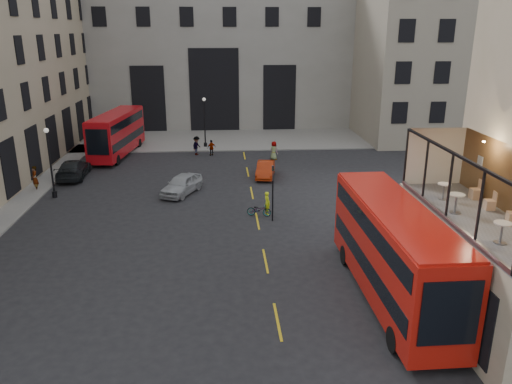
{
  "coord_description": "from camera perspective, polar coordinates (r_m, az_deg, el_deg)",
  "views": [
    {
      "loc": [
        -4.29,
        -18.85,
        12.21
      ],
      "look_at": [
        -2.3,
        9.11,
        3.0
      ],
      "focal_mm": 35.0,
      "sensor_mm": 36.0,
      "label": 1
    }
  ],
  "objects": [
    {
      "name": "bus_near",
      "position": [
        23.93,
        15.4,
        -6.19
      ],
      "size": [
        2.77,
        11.6,
        4.62
      ],
      "color": "#AA140B",
      "rests_on": "ground"
    },
    {
      "name": "cafe_chair_d",
      "position": [
        25.5,
        23.83,
        -0.12
      ],
      "size": [
        0.46,
        0.46,
        0.92
      ],
      "color": "tan",
      "rests_on": "cafe_floor"
    },
    {
      "name": "car_c",
      "position": [
        45.5,
        -20.16,
        2.5
      ],
      "size": [
        2.43,
        5.41,
        1.54
      ],
      "primitive_type": "imported",
      "rotation": [
        0.0,
        0.0,
        3.19
      ],
      "color": "black",
      "rests_on": "ground"
    },
    {
      "name": "cafe_floor",
      "position": [
        23.03,
        24.2,
        -2.91
      ],
      "size": [
        3.0,
        10.0,
        0.1
      ],
      "primitive_type": "cube",
      "color": "slate",
      "rests_on": "host_frontage"
    },
    {
      "name": "pavement_far",
      "position": [
        58.16,
        -5.69,
        6.04
      ],
      "size": [
        40.0,
        12.0,
        0.12
      ],
      "primitive_type": "cube",
      "color": "slate",
      "rests_on": "ground"
    },
    {
      "name": "pedestrian_d",
      "position": [
        48.69,
        2.05,
        4.76
      ],
      "size": [
        1.03,
        1.04,
        1.82
      ],
      "primitive_type": "imported",
      "rotation": [
        0.0,
        0.0,
        2.33
      ],
      "color": "gray",
      "rests_on": "ground"
    },
    {
      "name": "car_b",
      "position": [
        42.95,
        1.09,
        2.6
      ],
      "size": [
        2.06,
        4.22,
        1.33
      ],
      "primitive_type": "imported",
      "rotation": [
        0.0,
        0.0,
        -0.17
      ],
      "color": "#A6280A",
      "rests_on": "ground"
    },
    {
      "name": "cafe_chair_c",
      "position": [
        24.27,
        25.17,
        -1.25
      ],
      "size": [
        0.45,
        0.45,
        0.82
      ],
      "color": "tan",
      "rests_on": "cafe_floor"
    },
    {
      "name": "cafe_table_near",
      "position": [
        20.59,
        26.31,
        -3.87
      ],
      "size": [
        0.65,
        0.65,
        0.82
      ],
      "color": "beige",
      "rests_on": "cafe_floor"
    },
    {
      "name": "gateway",
      "position": [
        66.9,
        -4.85,
        15.71
      ],
      "size": [
        35.0,
        10.6,
        18.0
      ],
      "color": "gray",
      "rests_on": "ground"
    },
    {
      "name": "bus_far",
      "position": [
        51.94,
        -15.61,
        6.65
      ],
      "size": [
        3.83,
        10.97,
        4.29
      ],
      "color": "#B60C12",
      "rests_on": "ground"
    },
    {
      "name": "street_lamp_b",
      "position": [
        53.78,
        -5.87,
        7.58
      ],
      "size": [
        0.36,
        0.36,
        5.33
      ],
      "color": "black",
      "rests_on": "ground"
    },
    {
      "name": "host_frontage",
      "position": [
        23.89,
        23.48,
        -8.07
      ],
      "size": [
        3.0,
        11.0,
        4.5
      ],
      "primitive_type": "cube",
      "color": "tan",
      "rests_on": "ground"
    },
    {
      "name": "cafe_table_far",
      "position": [
        24.81,
        20.69,
        0.34
      ],
      "size": [
        0.61,
        0.61,
        0.76
      ],
      "color": "white",
      "rests_on": "cafe_floor"
    },
    {
      "name": "pedestrian_c",
      "position": [
        50.5,
        -5.1,
        5.05
      ],
      "size": [
        1.01,
        0.76,
        1.59
      ],
      "primitive_type": "imported",
      "rotation": [
        0.0,
        0.0,
        3.6
      ],
      "color": "gray",
      "rests_on": "ground"
    },
    {
      "name": "car_a",
      "position": [
        38.91,
        -8.49,
        0.87
      ],
      "size": [
        3.48,
        4.8,
        1.52
      ],
      "primitive_type": "imported",
      "rotation": [
        0.0,
        0.0,
        -0.43
      ],
      "color": "#9B9FA3",
      "rests_on": "ground"
    },
    {
      "name": "street_lamp_a",
      "position": [
        40.2,
        -22.38,
        2.67
      ],
      "size": [
        0.36,
        0.36,
        5.33
      ],
      "color": "black",
      "rests_on": "ground"
    },
    {
      "name": "cyclist",
      "position": [
        34.17,
        1.28,
        -1.28
      ],
      "size": [
        0.57,
        0.69,
        1.64
      ],
      "primitive_type": "imported",
      "rotation": [
        0.0,
        0.0,
        1.91
      ],
      "color": "#E2F71A",
      "rests_on": "ground"
    },
    {
      "name": "bicycle",
      "position": [
        34.04,
        0.35,
        -2.05
      ],
      "size": [
        1.75,
        0.96,
        0.87
      ],
      "primitive_type": "imported",
      "rotation": [
        0.0,
        0.0,
        1.33
      ],
      "color": "gray",
      "rests_on": "ground"
    },
    {
      "name": "pedestrian_a",
      "position": [
        53.34,
        -14.74,
        5.39
      ],
      "size": [
        1.12,
        1.02,
        1.87
      ],
      "primitive_type": "imported",
      "rotation": [
        0.0,
        0.0,
        -0.43
      ],
      "color": "gray",
      "rests_on": "ground"
    },
    {
      "name": "cafe_table_mid",
      "position": [
        23.13,
        21.92,
        -0.9
      ],
      "size": [
        0.68,
        0.68,
        0.85
      ],
      "color": "silver",
      "rests_on": "cafe_floor"
    },
    {
      "name": "ground",
      "position": [
        22.86,
        7.63,
        -14.27
      ],
      "size": [
        140.0,
        140.0,
        0.0
      ],
      "primitive_type": "plane",
      "color": "black",
      "rests_on": "ground"
    },
    {
      "name": "traffic_light_near",
      "position": [
        32.53,
        1.93,
        0.68
      ],
      "size": [
        0.16,
        0.2,
        3.8
      ],
      "color": "black",
      "rests_on": "ground"
    },
    {
      "name": "pedestrian_e",
      "position": [
        42.89,
        -23.96,
        1.43
      ],
      "size": [
        0.68,
        0.84,
        1.98
      ],
      "primitive_type": "imported",
      "rotation": [
        0.0,
        0.0,
        5.04
      ],
      "color": "gray",
      "rests_on": "ground"
    },
    {
      "name": "traffic_light_far",
      "position": [
        49.04,
        -16.68,
        5.92
      ],
      "size": [
        0.16,
        0.2,
        3.8
      ],
      "color": "black",
      "rests_on": "ground"
    },
    {
      "name": "building_right",
      "position": [
        63.66,
        19.1,
        15.61
      ],
      "size": [
        16.6,
        18.6,
        20.0
      ],
      "color": "gray",
      "rests_on": "ground"
    },
    {
      "name": "pedestrian_b",
      "position": [
        50.88,
        -6.8,
        5.28
      ],
      "size": [
        1.18,
        1.41,
        1.9
      ],
      "primitive_type": "imported",
      "rotation": [
        0.0,
        0.0,
        1.1
      ],
      "color": "gray",
      "rests_on": "ground"
    }
  ]
}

